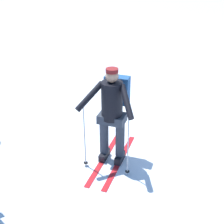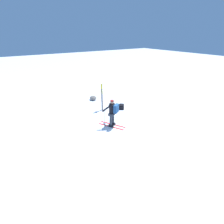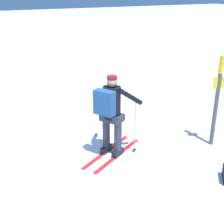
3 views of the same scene
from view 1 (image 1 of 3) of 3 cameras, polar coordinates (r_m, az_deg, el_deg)
ground_plane at (r=6.21m, az=2.09°, el=-3.63°), size 80.00×80.00×0.00m
skier at (r=4.95m, az=0.13°, el=0.56°), size 1.57×1.18×1.65m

